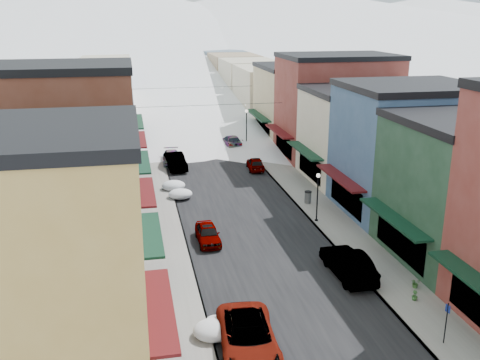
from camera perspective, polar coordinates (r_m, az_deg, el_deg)
name	(u,v)px	position (r m, az deg, el deg)	size (l,w,h in m)	color
road	(190,126)	(79.08, -5.37, 5.80)	(10.00, 160.00, 0.01)	black
sidewalk_left	(144,127)	(78.64, -10.18, 5.59)	(3.20, 160.00, 0.15)	gray
sidewalk_right	(234,123)	(80.03, -0.65, 6.06)	(3.20, 160.00, 0.15)	gray
curb_left	(155,126)	(78.69, -9.05, 5.66)	(0.10, 160.00, 0.15)	slate
curb_right	(224,124)	(79.75, -1.75, 6.02)	(0.10, 160.00, 0.15)	slate
bldg_l_yellow	(19,267)	(23.75, -22.55, -8.55)	(11.30, 8.70, 11.50)	tan
bldg_l_cream	(49,216)	(31.86, -19.70, -3.64)	(11.30, 8.20, 9.50)	beige
bldg_l_brick_near	(55,155)	(39.09, -19.17, 2.49)	(12.30, 8.20, 12.50)	brown
bldg_l_grayblue	(75,150)	(47.64, -17.17, 3.04)	(11.30, 9.20, 9.00)	gray
bldg_l_brick_far	(72,120)	(56.30, -17.50, 6.14)	(13.30, 9.20, 11.00)	brown
bldg_l_tan	(89,108)	(66.11, -15.82, 7.39)	(11.30, 11.20, 10.00)	tan
bldg_r_green	(475,189)	(37.76, 23.78, -0.90)	(11.30, 9.20, 9.50)	#1E402A
bldg_r_blue	(407,149)	(44.94, 17.39, 3.18)	(11.30, 9.20, 10.50)	#36547B
bldg_r_cream	(365,134)	(53.14, 13.19, 4.76)	(12.30, 9.20, 9.00)	beige
bldg_r_brick_far	(336,106)	(61.23, 10.22, 7.74)	(13.30, 9.20, 11.50)	maroon
bldg_r_tan	(300,102)	(70.33, 6.41, 8.28)	(11.30, 11.20, 9.50)	tan
distant_blocks	(175,80)	(101.09, -6.93, 10.53)	(34.00, 55.00, 8.00)	gray
mountain_ridge	(103,17)	(294.48, -14.39, 16.47)	(670.00, 340.00, 34.00)	silver
overhead_cables	(200,95)	(65.79, -4.28, 9.00)	(16.40, 15.04, 0.04)	black
car_white_suv	(248,337)	(26.59, 0.86, -16.45)	(2.69, 5.83, 1.62)	silver
car_silver_sedan	(208,234)	(38.25, -3.46, -5.73)	(1.56, 3.88, 1.32)	#A3A5AB
car_dark_hatch	(176,161)	(56.57, -6.89, 2.00)	(1.74, 4.99, 1.64)	black
car_silver_wagon	(172,158)	(58.67, -7.30, 2.39)	(1.90, 4.67, 1.36)	#A8ABB0
car_green_sedan	(348,263)	(34.07, 11.44, -8.70)	(1.81, 5.20, 1.71)	black
car_gray_suv	(255,164)	(55.85, 1.65, 1.76)	(1.60, 3.97, 1.35)	gray
car_black_sedan	(231,141)	(65.61, -0.93, 4.15)	(2.04, 5.01, 1.45)	black
car_lane_silver	(181,128)	(74.07, -6.35, 5.57)	(1.75, 4.35, 1.48)	gray
car_lane_white	(184,105)	(93.50, -5.99, 8.01)	(2.48, 5.38, 1.49)	white
fire_hydrant	(376,280)	(33.22, 14.33, -10.30)	(0.45, 0.34, 0.76)	red
parking_sign	(446,320)	(28.50, 21.16, -13.75)	(0.09, 0.30, 2.20)	black
trash_can	(308,197)	(45.93, 7.26, -1.81)	(0.62, 0.62, 1.05)	slate
streetlamp_near	(318,191)	(41.50, 8.28, -1.19)	(0.32, 0.32, 3.84)	black
streetlamp_far	(246,123)	(64.62, 0.70, 6.06)	(0.38, 0.38, 4.60)	black
planter_near	(415,283)	(33.65, 18.21, -10.42)	(0.51, 0.45, 0.57)	#3A6C30
planter_far	(415,295)	(32.29, 18.14, -11.62)	(0.33, 0.33, 0.58)	#34662E
snow_pile_near	(214,329)	(27.91, -2.76, -15.59)	(2.15, 2.52, 0.91)	white
snow_pile_mid	(180,194)	(47.45, -6.37, -1.48)	(2.11, 2.50, 0.89)	white
snow_pile_far	(174,185)	(49.82, -7.10, -0.58)	(2.18, 2.54, 0.92)	white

